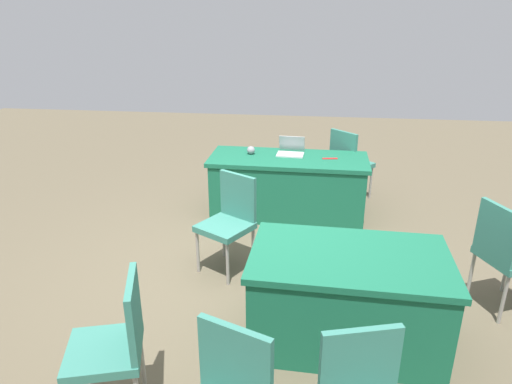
% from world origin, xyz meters
% --- Properties ---
extents(ground_plane, '(14.40, 14.40, 0.00)m').
position_xyz_m(ground_plane, '(0.00, 0.00, 0.00)').
color(ground_plane, brown).
extents(table_foreground, '(1.90, 0.80, 0.74)m').
position_xyz_m(table_foreground, '(-0.34, -1.59, 0.37)').
color(table_foreground, '#196647').
rests_on(table_foreground, ground).
extents(table_mid_left, '(1.49, 0.95, 0.74)m').
position_xyz_m(table_mid_left, '(-0.92, 0.70, 0.37)').
color(table_mid_left, '#196647').
rests_on(table_mid_left, ground).
extents(chair_near_front, '(0.62, 0.62, 0.95)m').
position_xyz_m(chair_near_front, '(-1.10, -2.17, 0.54)').
color(chair_near_front, '#9E9993').
rests_on(chair_near_front, ground).
extents(chair_tucked_left, '(0.58, 0.58, 0.96)m').
position_xyz_m(chair_tucked_left, '(-2.22, 0.15, 0.56)').
color(chair_tucked_left, '#9E9993').
rests_on(chair_tucked_left, ground).
extents(chair_tucked_right, '(0.54, 0.54, 0.96)m').
position_xyz_m(chair_tucked_right, '(0.52, 1.59, 0.55)').
color(chair_tucked_right, '#9E9993').
rests_on(chair_tucked_right, ground).
extents(chair_aisle, '(0.60, 0.60, 0.94)m').
position_xyz_m(chair_aisle, '(0.14, -0.25, 0.54)').
color(chair_aisle, '#9E9993').
rests_on(chair_aisle, ground).
extents(laptop_silver, '(0.34, 0.31, 0.21)m').
position_xyz_m(laptop_silver, '(-0.36, -1.73, 0.78)').
color(laptop_silver, silver).
rests_on(laptop_silver, table_foreground).
extents(yarn_ball, '(0.10, 0.10, 0.10)m').
position_xyz_m(yarn_ball, '(0.12, -1.67, 0.79)').
color(yarn_ball, gray).
rests_on(yarn_ball, table_foreground).
extents(scissors_red, '(0.18, 0.06, 0.01)m').
position_xyz_m(scissors_red, '(-0.83, -1.59, 0.74)').
color(scissors_red, red).
rests_on(scissors_red, table_foreground).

